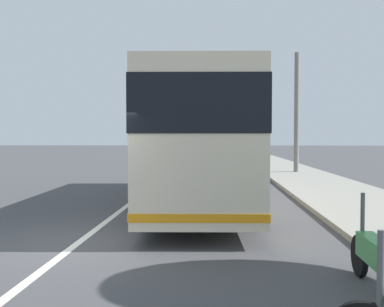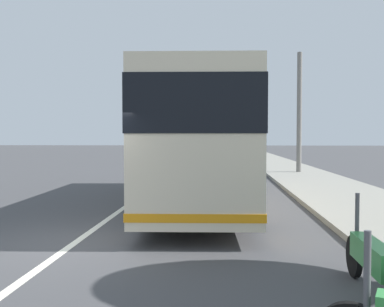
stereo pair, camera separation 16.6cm
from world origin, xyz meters
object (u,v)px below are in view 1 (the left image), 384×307
object	(u,v)px
coach_bus	(198,137)
car_side_street	(214,150)
car_ahead_same_lane	(215,152)
motorcycle_far_end	(380,261)
car_behind_bus	(163,151)
utility_pole	(297,114)

from	to	relation	value
coach_bus	car_side_street	world-z (taller)	coach_bus
car_side_street	car_ahead_same_lane	bearing A→B (deg)	176.40
coach_bus	motorcycle_far_end	bearing A→B (deg)	-163.69
car_side_street	car_behind_bus	distance (m)	5.63
car_side_street	car_behind_bus	size ratio (longest dim) A/B	0.88
coach_bus	car_ahead_same_lane	distance (m)	25.70
car_side_street	coach_bus	bearing A→B (deg)	175.29
utility_pole	car_behind_bus	bearing A→B (deg)	28.18
car_side_street	utility_pole	size ratio (longest dim) A/B	0.59
coach_bus	car_ahead_same_lane	xyz separation A→B (m)	(25.66, -0.44, -1.36)
coach_bus	car_ahead_same_lane	world-z (taller)	coach_bus
motorcycle_far_end	car_behind_bus	xyz separation A→B (m)	(37.17, 7.42, 0.28)
motorcycle_far_end	car_side_street	distance (m)	39.50
car_behind_bus	car_ahead_same_lane	bearing A→B (deg)	54.85
car_behind_bus	car_side_street	bearing A→B (deg)	114.10
car_ahead_same_lane	utility_pole	size ratio (longest dim) A/B	0.69
car_behind_bus	utility_pole	world-z (taller)	utility_pole
car_side_street	utility_pole	world-z (taller)	utility_pole
motorcycle_far_end	car_side_street	xyz separation A→B (m)	(39.43, 2.26, 0.26)
car_behind_bus	utility_pole	xyz separation A→B (m)	(-18.38, -9.85, 2.67)
coach_bus	car_ahead_same_lane	size ratio (longest dim) A/B	2.47
utility_pole	coach_bus	bearing A→B (deg)	155.19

